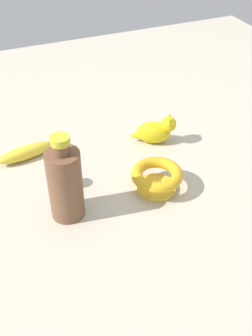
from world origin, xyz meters
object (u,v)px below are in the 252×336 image
Objects in this scene: bowl at (157,177)px; banana at (26,153)px; nail_polish_jar at (69,180)px; bottle_tall at (65,183)px; cat_figurine at (156,130)px.

bowl reaches higher than banana.
bowl is at bearing 127.28° from banana.
nail_polish_jar is (0.10, 0.20, -0.02)m from bowl.
bowl is 0.38m from banana.
banana is (0.26, 0.28, -0.02)m from bowl.
bottle_tall is 0.13m from nail_polish_jar.
bottle_tall is 1.35× the size of banana.
cat_figurine is (0.19, -0.09, 0.00)m from bowl.
nail_polish_jar is at bearing 63.82° from bowl.
cat_figurine is (0.19, -0.32, -0.05)m from bottle_tall.
cat_figurine is at bearing 159.43° from banana.
cat_figurine reaches higher than bowl.
bottle_tall is at bearing 89.64° from bowl.
nail_polish_jar is (0.10, -0.03, -0.08)m from bottle_tall.
bowl is 0.59× the size of bottle_tall.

